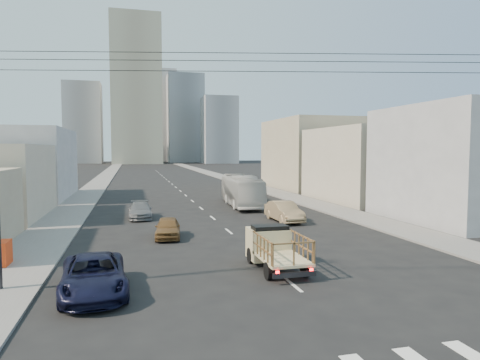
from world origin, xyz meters
name	(u,v)px	position (x,y,z in m)	size (l,w,h in m)	color
ground	(313,301)	(0.00, 0.00, 0.00)	(420.00, 420.00, 0.00)	black
sidewalk_left	(103,179)	(-11.75, 70.00, 0.06)	(3.50, 180.00, 0.12)	slate
sidewalk_right	(224,177)	(11.75, 70.00, 0.06)	(3.50, 180.00, 0.12)	slate
lane_dashes	(174,186)	(0.00, 53.00, 0.01)	(0.15, 104.00, 0.01)	silver
flatbed_pickup	(275,245)	(0.09, 4.48, 1.09)	(1.95, 4.41, 1.90)	beige
navy_pickup	(94,275)	(-7.88, 2.83, 0.73)	(2.41, 5.23, 1.45)	black
city_bus	(242,190)	(4.24, 26.93, 1.53)	(2.58, 11.01, 3.07)	#BABAB6
sedan_brown	(168,228)	(-4.23, 12.85, 0.65)	(1.53, 3.80, 1.29)	brown
sedan_tan	(284,211)	(5.09, 16.94, 0.78)	(1.65, 4.73, 1.56)	#907754
sedan_grey	(140,210)	(-5.76, 21.29, 0.64)	(1.81, 4.44, 1.29)	slate
overhead_wires	(299,62)	(0.00, 1.50, 8.97)	(23.01, 5.02, 0.72)	black
bldg_right_near	(464,164)	(19.00, 14.00, 4.50)	(10.00, 12.00, 9.00)	#97989A
bldg_right_mid	(372,164)	(19.50, 28.00, 4.00)	(11.00, 14.00, 8.00)	#B3A790
bldg_right_far	(316,154)	(20.00, 44.00, 5.00)	(12.00, 16.00, 10.00)	tan
bldg_left_far	(12,164)	(-19.50, 39.00, 4.00)	(12.00, 16.00, 8.00)	#97989A
high_rise_tower	(136,91)	(-4.00, 170.00, 30.00)	(20.00, 20.00, 60.00)	tan
midrise_ne	(185,119)	(18.00, 185.00, 20.00)	(16.00, 16.00, 40.00)	gray
midrise_nw	(83,123)	(-26.00, 180.00, 17.00)	(15.00, 15.00, 34.00)	gray
midrise_back	(157,117)	(6.00, 200.00, 22.00)	(18.00, 18.00, 44.00)	#97989A
midrise_east	(219,130)	(30.00, 165.00, 14.00)	(14.00, 14.00, 28.00)	gray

